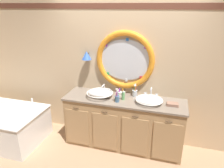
{
  "coord_description": "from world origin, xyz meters",
  "views": [
    {
      "loc": [
        0.76,
        -2.79,
        2.34
      ],
      "look_at": [
        -0.14,
        0.25,
        1.14
      ],
      "focal_mm": 33.65,
      "sensor_mm": 36.0,
      "label": 1
    }
  ],
  "objects_px": {
    "bathtub": "(1,122)",
    "toiletry_basket": "(121,93)",
    "sink_basin_right": "(149,100)",
    "toothbrush_holder_right": "(135,93)",
    "folded_hand_towel": "(173,104)",
    "soap_dispenser": "(123,96)",
    "toothbrush_holder_left": "(117,98)",
    "sink_basin_left": "(100,93)"
  },
  "relations": [
    {
      "from": "sink_basin_right",
      "to": "toiletry_basket",
      "type": "height_order",
      "value": "toiletry_basket"
    },
    {
      "from": "sink_basin_left",
      "to": "toothbrush_holder_left",
      "type": "relative_size",
      "value": 2.0
    },
    {
      "from": "sink_basin_left",
      "to": "toothbrush_holder_left",
      "type": "xyz_separation_m",
      "value": [
        0.33,
        -0.1,
        -0.01
      ]
    },
    {
      "from": "soap_dispenser",
      "to": "toothbrush_holder_right",
      "type": "bearing_deg",
      "value": 51.92
    },
    {
      "from": "sink_basin_right",
      "to": "toothbrush_holder_right",
      "type": "xyz_separation_m",
      "value": [
        -0.27,
        0.2,
        0.01
      ]
    },
    {
      "from": "soap_dispenser",
      "to": "sink_basin_right",
      "type": "bearing_deg",
      "value": 0.01
    },
    {
      "from": "folded_hand_towel",
      "to": "sink_basin_right",
      "type": "bearing_deg",
      "value": -178.03
    },
    {
      "from": "bathtub",
      "to": "toothbrush_holder_left",
      "type": "height_order",
      "value": "toothbrush_holder_left"
    },
    {
      "from": "sink_basin_right",
      "to": "bathtub",
      "type": "bearing_deg",
      "value": -170.64
    },
    {
      "from": "soap_dispenser",
      "to": "folded_hand_towel",
      "type": "bearing_deg",
      "value": 0.91
    },
    {
      "from": "sink_basin_left",
      "to": "sink_basin_right",
      "type": "height_order",
      "value": "sink_basin_left"
    },
    {
      "from": "bathtub",
      "to": "sink_basin_left",
      "type": "bearing_deg",
      "value": 13.61
    },
    {
      "from": "toothbrush_holder_left",
      "to": "bathtub",
      "type": "bearing_deg",
      "value": -171.13
    },
    {
      "from": "bathtub",
      "to": "toiletry_basket",
      "type": "distance_m",
      "value": 2.24
    },
    {
      "from": "folded_hand_towel",
      "to": "toothbrush_holder_right",
      "type": "bearing_deg",
      "value": 163.7
    },
    {
      "from": "sink_basin_right",
      "to": "toiletry_basket",
      "type": "bearing_deg",
      "value": 159.64
    },
    {
      "from": "toothbrush_holder_right",
      "to": "toiletry_basket",
      "type": "height_order",
      "value": "toothbrush_holder_right"
    },
    {
      "from": "sink_basin_right",
      "to": "toothbrush_holder_right",
      "type": "height_order",
      "value": "toothbrush_holder_right"
    },
    {
      "from": "toothbrush_holder_right",
      "to": "soap_dispenser",
      "type": "relative_size",
      "value": 1.36
    },
    {
      "from": "sink_basin_left",
      "to": "soap_dispenser",
      "type": "bearing_deg",
      "value": -0.01
    },
    {
      "from": "sink_basin_left",
      "to": "folded_hand_towel",
      "type": "xyz_separation_m",
      "value": [
        1.18,
        0.01,
        -0.05
      ]
    },
    {
      "from": "toiletry_basket",
      "to": "toothbrush_holder_left",
      "type": "bearing_deg",
      "value": -89.07
    },
    {
      "from": "toiletry_basket",
      "to": "toothbrush_holder_right",
      "type": "bearing_deg",
      "value": 2.3
    },
    {
      "from": "folded_hand_towel",
      "to": "toothbrush_holder_left",
      "type": "bearing_deg",
      "value": -172.51
    },
    {
      "from": "sink_basin_left",
      "to": "toiletry_basket",
      "type": "relative_size",
      "value": 3.33
    },
    {
      "from": "sink_basin_left",
      "to": "bathtub",
      "type": "bearing_deg",
      "value": -166.39
    },
    {
      "from": "bathtub",
      "to": "toothbrush_holder_left",
      "type": "distance_m",
      "value": 2.2
    },
    {
      "from": "sink_basin_right",
      "to": "toothbrush_holder_left",
      "type": "distance_m",
      "value": 0.51
    },
    {
      "from": "toothbrush_holder_right",
      "to": "bathtub",
      "type": "bearing_deg",
      "value": -164.99
    },
    {
      "from": "toothbrush_holder_left",
      "to": "toothbrush_holder_right",
      "type": "relative_size",
      "value": 1.03
    },
    {
      "from": "sink_basin_left",
      "to": "toothbrush_holder_right",
      "type": "relative_size",
      "value": 2.05
    },
    {
      "from": "sink_basin_left",
      "to": "toothbrush_holder_right",
      "type": "height_order",
      "value": "toothbrush_holder_right"
    },
    {
      "from": "bathtub",
      "to": "soap_dispenser",
      "type": "relative_size",
      "value": 9.6
    },
    {
      "from": "folded_hand_towel",
      "to": "bathtub",
      "type": "bearing_deg",
      "value": -171.53
    },
    {
      "from": "toothbrush_holder_right",
      "to": "folded_hand_towel",
      "type": "xyz_separation_m",
      "value": [
        0.63,
        -0.18,
        -0.04
      ]
    },
    {
      "from": "sink_basin_right",
      "to": "folded_hand_towel",
      "type": "xyz_separation_m",
      "value": [
        0.36,
        0.01,
        -0.03
      ]
    },
    {
      "from": "bathtub",
      "to": "soap_dispenser",
      "type": "distance_m",
      "value": 2.29
    },
    {
      "from": "toothbrush_holder_right",
      "to": "soap_dispenser",
      "type": "xyz_separation_m",
      "value": [
        -0.15,
        -0.2,
        0.01
      ]
    },
    {
      "from": "sink_basin_right",
      "to": "soap_dispenser",
      "type": "distance_m",
      "value": 0.42
    },
    {
      "from": "folded_hand_towel",
      "to": "toiletry_basket",
      "type": "height_order",
      "value": "toiletry_basket"
    },
    {
      "from": "bathtub",
      "to": "toiletry_basket",
      "type": "height_order",
      "value": "toiletry_basket"
    },
    {
      "from": "toothbrush_holder_left",
      "to": "toothbrush_holder_right",
      "type": "xyz_separation_m",
      "value": [
        0.23,
        0.3,
        0.0
      ]
    }
  ]
}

